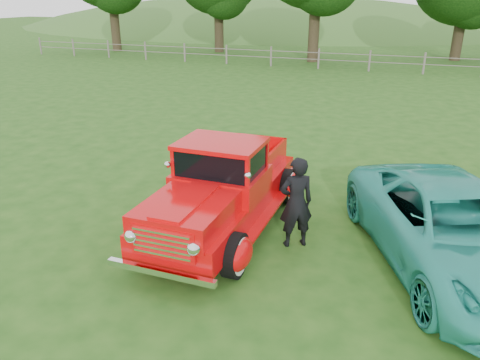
% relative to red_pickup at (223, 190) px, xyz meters
% --- Properties ---
extents(ground, '(140.00, 140.00, 0.00)m').
position_rel_red_pickup_xyz_m(ground, '(0.62, -0.79, -0.80)').
color(ground, '#1E4A13').
rests_on(ground, ground).
extents(distant_hills, '(116.00, 60.00, 18.00)m').
position_rel_red_pickup_xyz_m(distant_hills, '(-3.46, 58.67, -5.34)').
color(distant_hills, '#345F23').
rests_on(distant_hills, ground).
extents(fence_line, '(48.00, 0.12, 1.20)m').
position_rel_red_pickup_xyz_m(fence_line, '(0.62, 21.21, -0.19)').
color(fence_line, slate).
rests_on(fence_line, ground).
extents(red_pickup, '(2.25, 5.00, 1.78)m').
position_rel_red_pickup_xyz_m(red_pickup, '(0.00, 0.00, 0.00)').
color(red_pickup, black).
rests_on(red_pickup, ground).
extents(teal_sedan, '(4.23, 5.62, 1.42)m').
position_rel_red_pickup_xyz_m(teal_sedan, '(4.11, -0.03, -0.09)').
color(teal_sedan, teal).
rests_on(teal_sedan, ground).
extents(man, '(0.74, 0.67, 1.69)m').
position_rel_red_pickup_xyz_m(man, '(1.48, -0.20, 0.05)').
color(man, black).
rests_on(man, ground).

